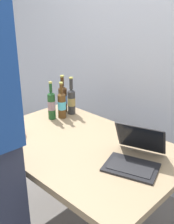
# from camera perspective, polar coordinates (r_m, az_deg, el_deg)

# --- Properties ---
(desk) EXTENTS (1.37, 0.88, 0.75)m
(desk) POSITION_cam_1_polar(r_m,az_deg,el_deg) (1.88, -1.51, -8.38)
(desk) COLOR #9E8460
(desk) RESTS_ON ground
(laptop) EXTENTS (0.39, 0.41, 0.22)m
(laptop) POSITION_cam_1_polar(r_m,az_deg,el_deg) (1.64, 10.19, -8.83)
(laptop) COLOR black
(laptop) RESTS_ON desk
(beer_bottle_dark) EXTENTS (0.07, 0.07, 0.30)m
(beer_bottle_dark) POSITION_cam_1_polar(r_m,az_deg,el_deg) (2.21, -5.36, 1.65)
(beer_bottle_dark) COLOR brown
(beer_bottle_dark) RESTS_ON desk
(beer_bottle_green) EXTENTS (0.06, 0.06, 0.31)m
(beer_bottle_green) POSITION_cam_1_polar(r_m,az_deg,el_deg) (2.20, -7.52, 1.57)
(beer_bottle_green) COLOR #1E5123
(beer_bottle_green) RESTS_ON desk
(beer_bottle_amber) EXTENTS (0.08, 0.08, 0.33)m
(beer_bottle_amber) POSITION_cam_1_polar(r_m,az_deg,el_deg) (2.32, -5.15, 2.93)
(beer_bottle_amber) COLOR #472B14
(beer_bottle_amber) RESTS_ON desk
(beer_bottle_brown) EXTENTS (0.07, 0.07, 0.32)m
(beer_bottle_brown) POSITION_cam_1_polar(r_m,az_deg,el_deg) (2.28, -3.30, 2.49)
(beer_bottle_brown) COLOR #333333
(beer_bottle_brown) RESTS_ON desk
(coffee_mug) EXTENTS (0.11, 0.08, 0.10)m
(coffee_mug) POSITION_cam_1_polar(r_m,az_deg,el_deg) (2.01, -14.30, -3.27)
(coffee_mug) COLOR #BF4C33
(coffee_mug) RESTS_ON desk
(back_wall) EXTENTS (6.00, 0.10, 2.60)m
(back_wall) POSITION_cam_1_polar(r_m,az_deg,el_deg) (2.34, 14.33, 13.29)
(back_wall) COLOR silver
(back_wall) RESTS_ON ground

